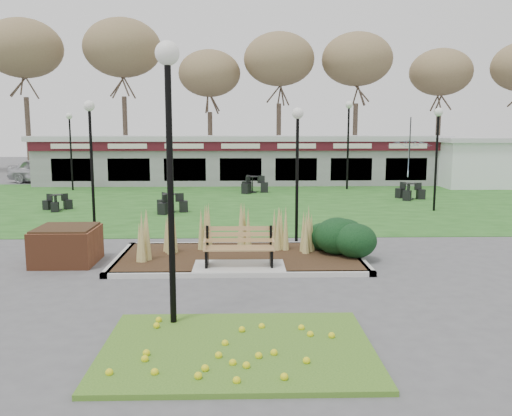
{
  "coord_description": "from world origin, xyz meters",
  "views": [
    {
      "loc": [
        0.08,
        -12.6,
        3.47
      ],
      "look_at": [
        0.46,
        2.0,
        1.26
      ],
      "focal_mm": 38.0,
      "sensor_mm": 36.0,
      "label": 1
    }
  ],
  "objects_px": {
    "bistro_set_c": "(409,194)",
    "patio_umbrella": "(409,158)",
    "lamp_post_near_right": "(169,122)",
    "lamp_post_far_left": "(70,134)",
    "lamp_post_mid_left": "(91,136)",
    "brick_planter": "(67,245)",
    "food_pavilion": "(241,160)",
    "car_silver": "(44,171)",
    "bistro_set_d": "(252,187)",
    "lamp_post_far_right": "(348,125)",
    "lamp_post_mid_right": "(437,136)",
    "bistro_set_b": "(57,205)",
    "service_hut": "(477,162)",
    "park_bench": "(239,246)",
    "lamp_post_near_left": "(297,145)",
    "bistro_set_a": "(170,206)"
  },
  "relations": [
    {
      "from": "brick_planter",
      "to": "bistro_set_b",
      "type": "relative_size",
      "value": 1.25
    },
    {
      "from": "service_hut",
      "to": "lamp_post_near_left",
      "type": "xyz_separation_m",
      "value": [
        -11.81,
        -14.8,
        1.47
      ]
    },
    {
      "from": "bistro_set_c",
      "to": "patio_umbrella",
      "type": "relative_size",
      "value": 0.51
    },
    {
      "from": "park_bench",
      "to": "lamp_post_far_left",
      "type": "relative_size",
      "value": 0.41
    },
    {
      "from": "food_pavilion",
      "to": "lamp_post_near_right",
      "type": "distance_m",
      "value": 23.58
    },
    {
      "from": "lamp_post_far_left",
      "to": "bistro_set_c",
      "type": "relative_size",
      "value": 2.9
    },
    {
      "from": "park_bench",
      "to": "bistro_set_a",
      "type": "relative_size",
      "value": 1.22
    },
    {
      "from": "food_pavilion",
      "to": "lamp_post_near_left",
      "type": "relative_size",
      "value": 6.14
    },
    {
      "from": "lamp_post_mid_left",
      "to": "lamp_post_near_right",
      "type": "bearing_deg",
      "value": -67.24
    },
    {
      "from": "bistro_set_d",
      "to": "car_silver",
      "type": "distance_m",
      "value": 13.81
    },
    {
      "from": "lamp_post_mid_left",
      "to": "lamp_post_far_left",
      "type": "height_order",
      "value": "lamp_post_mid_left"
    },
    {
      "from": "lamp_post_near_left",
      "to": "bistro_set_d",
      "type": "relative_size",
      "value": 2.49
    },
    {
      "from": "brick_planter",
      "to": "lamp_post_mid_left",
      "type": "bearing_deg",
      "value": 96.48
    },
    {
      "from": "bistro_set_d",
      "to": "lamp_post_near_left",
      "type": "bearing_deg",
      "value": -85.1
    },
    {
      "from": "brick_planter",
      "to": "bistro_set_b",
      "type": "bearing_deg",
      "value": 110.04
    },
    {
      "from": "service_hut",
      "to": "bistro_set_c",
      "type": "xyz_separation_m",
      "value": [
        -5.45,
        -5.2,
        -1.17
      ]
    },
    {
      "from": "park_bench",
      "to": "patio_umbrella",
      "type": "height_order",
      "value": "patio_umbrella"
    },
    {
      "from": "lamp_post_far_right",
      "to": "lamp_post_mid_right",
      "type": "bearing_deg",
      "value": -74.7
    },
    {
      "from": "lamp_post_far_left",
      "to": "car_silver",
      "type": "distance_m",
      "value": 5.47
    },
    {
      "from": "car_silver",
      "to": "lamp_post_mid_left",
      "type": "bearing_deg",
      "value": -136.78
    },
    {
      "from": "lamp_post_near_right",
      "to": "food_pavilion",
      "type": "bearing_deg",
      "value": 87.24
    },
    {
      "from": "bistro_set_b",
      "to": "bistro_set_c",
      "type": "height_order",
      "value": "bistro_set_c"
    },
    {
      "from": "lamp_post_mid_left",
      "to": "bistro_set_b",
      "type": "relative_size",
      "value": 3.58
    },
    {
      "from": "service_hut",
      "to": "bistro_set_d",
      "type": "xyz_separation_m",
      "value": [
        -12.88,
        -2.32,
        -1.15
      ]
    },
    {
      "from": "service_hut",
      "to": "bistro_set_d",
      "type": "distance_m",
      "value": 13.13
    },
    {
      "from": "lamp_post_far_left",
      "to": "brick_planter",
      "type": "bearing_deg",
      "value": -73.42
    },
    {
      "from": "lamp_post_mid_left",
      "to": "lamp_post_far_right",
      "type": "relative_size",
      "value": 0.89
    },
    {
      "from": "bistro_set_a",
      "to": "park_bench",
      "type": "bearing_deg",
      "value": -72.15
    },
    {
      "from": "bistro_set_b",
      "to": "bistro_set_c",
      "type": "xyz_separation_m",
      "value": [
        15.66,
        3.0,
        0.04
      ]
    },
    {
      "from": "brick_planter",
      "to": "bistro_set_b",
      "type": "height_order",
      "value": "brick_planter"
    },
    {
      "from": "lamp_post_far_right",
      "to": "bistro_set_c",
      "type": "height_order",
      "value": "lamp_post_far_right"
    },
    {
      "from": "bistro_set_a",
      "to": "bistro_set_d",
      "type": "distance_m",
      "value": 7.45
    },
    {
      "from": "lamp_post_mid_left",
      "to": "bistro_set_c",
      "type": "xyz_separation_m",
      "value": [
        12.97,
        7.28,
        -2.86
      ]
    },
    {
      "from": "food_pavilion",
      "to": "lamp_post_near_left",
      "type": "bearing_deg",
      "value": -84.23
    },
    {
      "from": "lamp_post_far_right",
      "to": "patio_umbrella",
      "type": "height_order",
      "value": "lamp_post_far_right"
    },
    {
      "from": "lamp_post_near_right",
      "to": "lamp_post_far_left",
      "type": "xyz_separation_m",
      "value": [
        -8.03,
        20.5,
        -0.48
      ]
    },
    {
      "from": "brick_planter",
      "to": "food_pavilion",
      "type": "height_order",
      "value": "food_pavilion"
    },
    {
      "from": "lamp_post_near_right",
      "to": "lamp_post_far_right",
      "type": "distance_m",
      "value": 21.66
    },
    {
      "from": "park_bench",
      "to": "lamp_post_mid_right",
      "type": "xyz_separation_m",
      "value": [
        7.99,
        9.02,
        2.48
      ]
    },
    {
      "from": "food_pavilion",
      "to": "lamp_post_mid_right",
      "type": "xyz_separation_m",
      "value": [
        7.99,
        -10.7,
        1.59
      ]
    },
    {
      "from": "service_hut",
      "to": "lamp_post_far_left",
      "type": "height_order",
      "value": "lamp_post_far_left"
    },
    {
      "from": "lamp_post_mid_right",
      "to": "bistro_set_d",
      "type": "xyz_separation_m",
      "value": [
        -7.37,
        6.41,
        -2.76
      ]
    },
    {
      "from": "lamp_post_near_left",
      "to": "bistro_set_a",
      "type": "distance_m",
      "value": 7.89
    },
    {
      "from": "lamp_post_mid_left",
      "to": "patio_umbrella",
      "type": "relative_size",
      "value": 1.52
    },
    {
      "from": "patio_umbrella",
      "to": "car_silver",
      "type": "xyz_separation_m",
      "value": [
        -21.07,
        5.01,
        -1.04
      ]
    },
    {
      "from": "lamp_post_mid_right",
      "to": "bistro_set_c",
      "type": "distance_m",
      "value": 4.5
    },
    {
      "from": "car_silver",
      "to": "patio_umbrella",
      "type": "bearing_deg",
      "value": -85.08
    },
    {
      "from": "park_bench",
      "to": "brick_planter",
      "type": "bearing_deg",
      "value": 170.31
    },
    {
      "from": "car_silver",
      "to": "lamp_post_near_right",
      "type": "bearing_deg",
      "value": -137.57
    },
    {
      "from": "bistro_set_b",
      "to": "patio_umbrella",
      "type": "xyz_separation_m",
      "value": [
        16.58,
        6.19,
        1.56
      ]
    }
  ]
}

